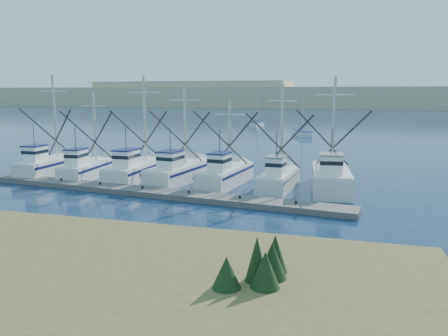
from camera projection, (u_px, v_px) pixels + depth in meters
The scene contains 6 objects.
ground at pixel (195, 227), 25.35m from camera, with size 500.00×500.00×0.00m, color #0D233A.
floating_dock at pixel (154, 192), 33.24m from camera, with size 30.19×2.01×0.40m, color slate.
dune_ridge at pixel (329, 97), 223.95m from camera, with size 360.00×60.00×10.00m, color tan.
trawler_fleet at pixel (182, 172), 37.70m from camera, with size 28.89×9.03×9.34m.
sailboat_near at pixel (302, 133), 78.11m from camera, with size 4.02×6.31×8.10m.
sailboat_far at pixel (257, 124), 98.76m from camera, with size 2.43×5.32×8.10m.
Camera 1 is at (8.06, -23.06, 7.76)m, focal length 35.00 mm.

